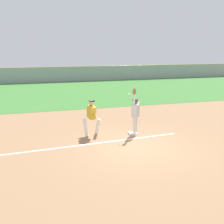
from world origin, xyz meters
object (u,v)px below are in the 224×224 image
Objects in this scene: parked_car_green at (25,75)px; parked_car_blue at (73,74)px; runner at (91,115)px; baseball at (129,94)px; parked_car_black at (119,73)px; first_base at (133,133)px; fielder at (135,111)px.

parked_car_green is 1.00× the size of parked_car_blue.
runner reaches higher than parked_car_green.
parked_car_blue is (0.43, 24.03, -1.34)m from baseball.
runner reaches higher than parked_car_black.
parked_car_blue is (6.12, 0.45, 0.00)m from parked_car_green.
parked_car_blue is 6.46m from parked_car_black.
baseball reaches higher than runner.
parked_car_black reaches higher than first_base.
fielder is at bearing -25.66° from runner.
first_base is 24.67m from parked_car_black.
baseball reaches higher than parked_car_green.
fielder is 0.51× the size of parked_car_green.
runner reaches higher than first_base.
parked_car_black is (6.49, 23.73, -0.45)m from fielder.
baseball is 24.92m from parked_car_black.
baseball is at bearing -149.22° from first_base.
runner is (-1.95, 0.31, 0.96)m from first_base.
parked_car_green is (-5.97, 23.43, 0.63)m from first_base.
parked_car_black is (6.46, -0.12, 0.00)m from parked_car_blue.
baseball is 0.02× the size of parked_car_green.
first_base is at bearing -104.53° from parked_car_black.
runner is 0.39× the size of parked_car_black.
fielder is 23.85m from parked_car_blue.
parked_car_green is at bearing 82.17° from runner.
parked_car_green is at bearing 104.29° from first_base.
first_base is 24.18m from parked_car_green.
first_base is 23.88m from parked_car_blue.
fielder is 0.51× the size of parked_car_black.
first_base is at bearing -87.59° from parked_car_blue.
parked_car_green is (-4.01, 23.11, -0.32)m from runner.
parked_car_green is at bearing -173.05° from parked_car_blue.
parked_car_green is 6.14m from parked_car_blue.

